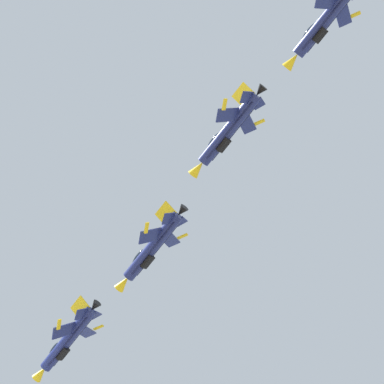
{
  "coord_description": "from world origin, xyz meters",
  "views": [
    {
      "loc": [
        -3.59,
        -3.44,
        1.54
      ],
      "look_at": [
        14.83,
        31.48,
        128.43
      ],
      "focal_mm": 88.1,
      "sensor_mm": 36.0,
      "label": 1
    }
  ],
  "objects_px": {
    "fighter_jet_left_wing": "(67,341)",
    "fighter_jet_right_outer": "(325,20)",
    "fighter_jet_left_outer": "(228,131)",
    "fighter_jet_right_wing": "(152,248)"
  },
  "relations": [
    {
      "from": "fighter_jet_left_wing",
      "to": "fighter_jet_right_wing",
      "type": "bearing_deg",
      "value": -87.39
    },
    {
      "from": "fighter_jet_left_wing",
      "to": "fighter_jet_right_wing",
      "type": "relative_size",
      "value": 1.0
    },
    {
      "from": "fighter_jet_left_wing",
      "to": "fighter_jet_right_outer",
      "type": "bearing_deg",
      "value": -90.21
    },
    {
      "from": "fighter_jet_left_wing",
      "to": "fighter_jet_right_wing",
      "type": "xyz_separation_m",
      "value": [
        4.33,
        -19.67,
        -1.32
      ]
    },
    {
      "from": "fighter_jet_right_wing",
      "to": "fighter_jet_right_outer",
      "type": "height_order",
      "value": "fighter_jet_right_wing"
    },
    {
      "from": "fighter_jet_right_wing",
      "to": "fighter_jet_left_outer",
      "type": "height_order",
      "value": "fighter_jet_right_wing"
    },
    {
      "from": "fighter_jet_right_wing",
      "to": "fighter_jet_right_outer",
      "type": "distance_m",
      "value": 40.18
    },
    {
      "from": "fighter_jet_right_outer",
      "to": "fighter_jet_left_outer",
      "type": "bearing_deg",
      "value": 92.56
    },
    {
      "from": "fighter_jet_left_outer",
      "to": "fighter_jet_right_outer",
      "type": "xyz_separation_m",
      "value": [
        4.25,
        -19.36,
        0.13
      ]
    },
    {
      "from": "fighter_jet_left_wing",
      "to": "fighter_jet_left_outer",
      "type": "distance_m",
      "value": 40.52
    }
  ]
}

